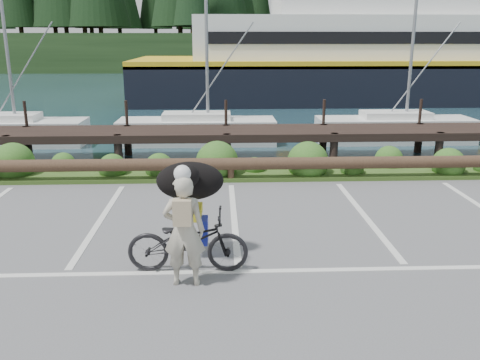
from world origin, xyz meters
The scene contains 7 objects.
ground centered at (0.00, 0.00, 0.00)m, with size 72.00×72.00×0.00m, color #58585B.
harbor_backdrop centered at (0.39, 78.47, 0.00)m, with size 170.00×160.00×30.00m.
vegetation_strip centered at (0.00, 5.30, 0.05)m, with size 34.00×1.60×0.10m, color #3D5B21.
log_rail centered at (0.00, 4.60, 0.00)m, with size 32.00×0.30×0.60m, color #443021, non-canonical shape.
bicycle centered at (-0.76, -0.33, 0.48)m, with size 0.63×1.81×0.95m, color black.
cyclist centered at (-0.78, -0.75, 0.81)m, with size 0.59×0.39×1.63m, color #B9B29D.
dog centered at (-0.74, 0.25, 1.26)m, with size 1.06×0.52×0.61m, color black.
Camera 1 is at (-0.27, -7.42, 3.42)m, focal length 38.00 mm.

